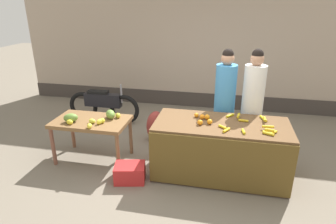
{
  "coord_description": "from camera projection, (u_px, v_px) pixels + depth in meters",
  "views": [
    {
      "loc": [
        0.57,
        -3.93,
        2.52
      ],
      "look_at": [
        -0.28,
        0.15,
        0.89
      ],
      "focal_mm": 30.88,
      "sensor_mm": 36.0,
      "label": 1
    }
  ],
  "objects": [
    {
      "name": "produce_crate",
      "position": [
        130.0,
        173.0,
        4.26
      ],
      "size": [
        0.5,
        0.41,
        0.26
      ],
      "primitive_type": "cube",
      "rotation": [
        0.0,
        0.0,
        0.21
      ],
      "color": "red",
      "rests_on": "ground"
    },
    {
      "name": "market_wall_back",
      "position": [
        205.0,
        38.0,
        6.73
      ],
      "size": [
        9.11,
        0.23,
        3.41
      ],
      "color": "tan",
      "rests_on": "ground"
    },
    {
      "name": "fruit_stall_counter",
      "position": [
        220.0,
        149.0,
        4.33
      ],
      "size": [
        1.95,
        0.92,
        0.84
      ],
      "color": "brown",
      "rests_on": "ground"
    },
    {
      "name": "side_table_wooden",
      "position": [
        92.0,
        125.0,
        4.67
      ],
      "size": [
        1.19,
        0.71,
        0.71
      ],
      "color": "brown",
      "rests_on": "ground"
    },
    {
      "name": "parked_motorcycle",
      "position": [
        103.0,
        104.0,
        6.23
      ],
      "size": [
        1.6,
        0.18,
        0.88
      ],
      "color": "black",
      "rests_on": "ground"
    },
    {
      "name": "vendor_woman_blue_shirt",
      "position": [
        224.0,
        103.0,
        4.8
      ],
      "size": [
        0.34,
        0.34,
        1.81
      ],
      "color": "#33333D",
      "rests_on": "ground"
    },
    {
      "name": "orange_pile",
      "position": [
        204.0,
        119.0,
        4.26
      ],
      "size": [
        0.29,
        0.35,
        0.08
      ],
      "color": "orange",
      "rests_on": "fruit_stall_counter"
    },
    {
      "name": "vendor_woman_white_shirt",
      "position": [
        252.0,
        105.0,
        4.67
      ],
      "size": [
        0.34,
        0.34,
        1.83
      ],
      "color": "#33333D",
      "rests_on": "ground"
    },
    {
      "name": "produce_sack",
      "position": [
        156.0,
        126.0,
        5.43
      ],
      "size": [
        0.46,
        0.44,
        0.59
      ],
      "primitive_type": "ellipsoid",
      "rotation": [
        0.0,
        0.0,
        0.51
      ],
      "color": "maroon",
      "rests_on": "ground"
    },
    {
      "name": "ground_plane",
      "position": [
        184.0,
        168.0,
        4.61
      ],
      "size": [
        24.0,
        24.0,
        0.0
      ],
      "primitive_type": "plane",
      "color": "#756B5B"
    },
    {
      "name": "mango_papaya_pile",
      "position": [
        92.0,
        117.0,
        4.57
      ],
      "size": [
        0.85,
        0.62,
        0.14
      ],
      "color": "yellow",
      "rests_on": "side_table_wooden"
    },
    {
      "name": "banana_bunch_pile",
      "position": [
        253.0,
        125.0,
        4.08
      ],
      "size": [
        0.79,
        0.7,
        0.07
      ],
      "color": "yellow",
      "rests_on": "fruit_stall_counter"
    }
  ]
}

